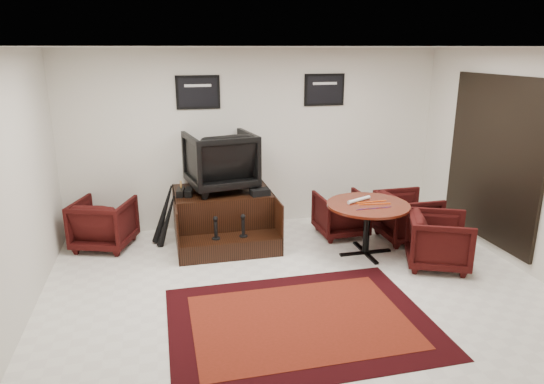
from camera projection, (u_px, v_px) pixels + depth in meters
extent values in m
plane|color=white|center=(300.00, 292.00, 5.77)|extent=(6.00, 6.00, 0.00)
cube|color=silver|center=(257.00, 139.00, 7.70)|extent=(6.00, 0.02, 2.80)
cube|color=silver|center=(417.00, 279.00, 3.03)|extent=(6.00, 0.02, 2.80)
cube|color=silver|center=(6.00, 197.00, 4.70)|extent=(0.02, 5.00, 2.80)
cube|color=silver|center=(533.00, 164.00, 6.03)|extent=(0.02, 5.00, 2.80)
cube|color=white|center=(305.00, 47.00, 4.97)|extent=(6.00, 5.00, 0.02)
cube|color=black|center=(493.00, 160.00, 6.70)|extent=(0.05, 1.90, 2.30)
cube|color=black|center=(492.00, 160.00, 6.70)|extent=(0.02, 1.72, 2.12)
cube|color=black|center=(493.00, 160.00, 6.70)|extent=(0.03, 0.05, 2.12)
cube|color=black|center=(198.00, 92.00, 7.26)|extent=(0.66, 0.03, 0.50)
cube|color=black|center=(198.00, 92.00, 7.25)|extent=(0.58, 0.01, 0.42)
cube|color=silver|center=(198.00, 86.00, 7.22)|extent=(0.40, 0.00, 0.04)
cube|color=black|center=(324.00, 90.00, 7.71)|extent=(0.66, 0.03, 0.50)
cube|color=black|center=(325.00, 90.00, 7.69)|extent=(0.58, 0.01, 0.42)
cube|color=silver|center=(325.00, 83.00, 7.66)|extent=(0.40, 0.00, 0.04)
cube|color=black|center=(300.00, 321.00, 5.14)|extent=(2.75, 2.06, 0.01)
cube|color=#581A0C|center=(300.00, 321.00, 5.14)|extent=(2.26, 1.57, 0.01)
cube|color=black|center=(222.00, 214.00, 7.37)|extent=(1.43, 1.06, 0.74)
cube|color=black|center=(230.00, 247.00, 6.75)|extent=(1.43, 0.42, 0.26)
cube|color=black|center=(176.00, 222.00, 7.02)|extent=(0.02, 1.48, 0.74)
cube|color=black|center=(271.00, 214.00, 7.33)|extent=(0.02, 1.48, 0.74)
cylinder|color=black|center=(216.00, 238.00, 6.67)|extent=(0.11, 0.11, 0.02)
cylinder|color=black|center=(216.00, 229.00, 6.63)|extent=(0.04, 0.04, 0.24)
sphere|color=black|center=(215.00, 219.00, 6.58)|extent=(0.07, 0.07, 0.07)
cylinder|color=black|center=(243.00, 236.00, 6.75)|extent=(0.11, 0.11, 0.02)
cylinder|color=black|center=(243.00, 227.00, 6.71)|extent=(0.04, 0.04, 0.24)
sphere|color=black|center=(243.00, 217.00, 6.67)|extent=(0.07, 0.07, 0.07)
imported|color=black|center=(220.00, 158.00, 7.17)|extent=(1.07, 1.02, 0.97)
cube|color=black|center=(181.00, 192.00, 6.99)|extent=(0.15, 0.28, 0.10)
cube|color=black|center=(189.00, 192.00, 7.00)|extent=(0.15, 0.28, 0.10)
cube|color=black|center=(260.00, 192.00, 7.01)|extent=(0.29, 0.22, 0.09)
imported|color=black|center=(104.00, 221.00, 6.98)|extent=(0.96, 0.93, 0.79)
cylinder|color=#4C140A|center=(368.00, 205.00, 6.64)|extent=(1.13, 1.13, 0.04)
cylinder|color=black|center=(367.00, 229.00, 6.74)|extent=(0.09, 0.09, 0.67)
cube|color=black|center=(365.00, 253.00, 6.84)|extent=(0.76, 0.06, 0.03)
cube|color=black|center=(365.00, 253.00, 6.84)|extent=(0.06, 0.76, 0.03)
imported|color=black|center=(341.00, 212.00, 7.44)|extent=(0.73, 0.69, 0.74)
imported|color=black|center=(407.00, 214.00, 7.25)|extent=(0.74, 0.79, 0.80)
imported|color=black|center=(439.00, 238.00, 6.35)|extent=(0.96, 0.99, 0.79)
cylinder|color=silver|center=(359.00, 200.00, 6.73)|extent=(0.40, 0.22, 0.05)
cylinder|color=#F5540D|center=(375.00, 204.00, 6.62)|extent=(0.45, 0.06, 0.01)
cylinder|color=#F5540D|center=(371.00, 202.00, 6.71)|extent=(0.45, 0.03, 0.01)
cylinder|color=#4C1933|center=(359.00, 209.00, 6.39)|extent=(0.10, 0.04, 0.01)
cylinder|color=#4C1933|center=(363.00, 209.00, 6.40)|extent=(0.10, 0.04, 0.01)
cylinder|color=#4C1933|center=(367.00, 209.00, 6.42)|extent=(0.10, 0.04, 0.01)
cylinder|color=#4C1933|center=(372.00, 208.00, 6.43)|extent=(0.10, 0.04, 0.01)
cylinder|color=#4C1933|center=(376.00, 208.00, 6.44)|extent=(0.10, 0.04, 0.01)
cylinder|color=#4C1933|center=(380.00, 208.00, 6.46)|extent=(0.10, 0.04, 0.01)
cylinder|color=#4C1933|center=(384.00, 207.00, 6.47)|extent=(0.10, 0.04, 0.01)
cylinder|color=#4C1933|center=(388.00, 207.00, 6.48)|extent=(0.10, 0.04, 0.01)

